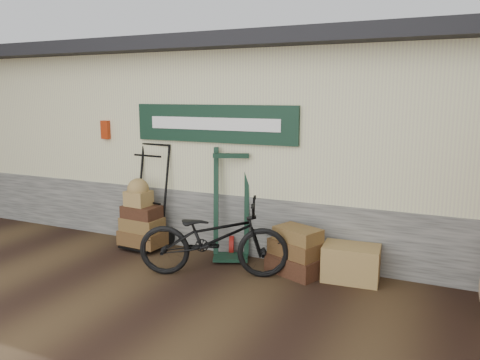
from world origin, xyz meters
name	(u,v)px	position (x,y,z in m)	size (l,w,h in m)	color
ground	(201,277)	(0.00, 0.00, 0.00)	(80.00, 80.00, 0.00)	black
station_building	(275,137)	(-0.01, 2.74, 1.61)	(14.40, 4.10, 3.20)	#4C4C47
porter_trolley	(149,195)	(-1.36, 0.79, 0.82)	(0.82, 0.62, 1.65)	black
green_barrow	(231,204)	(0.04, 0.85, 0.81)	(0.58, 0.49, 1.61)	black
suitcase_stack	(296,250)	(1.10, 0.64, 0.32)	(0.73, 0.46, 0.65)	#321B0F
wicker_hamper	(351,263)	(1.82, 0.71, 0.23)	(0.71, 0.46, 0.46)	olive
bicycle	(213,234)	(0.13, 0.11, 0.58)	(1.98, 0.69, 1.15)	black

